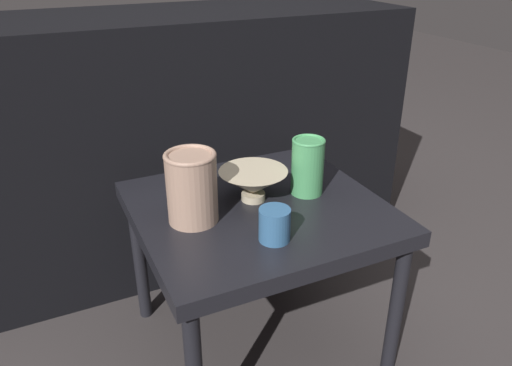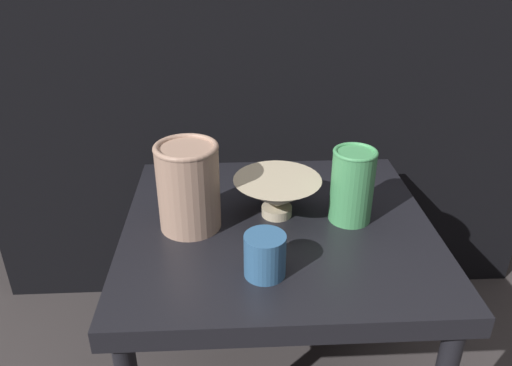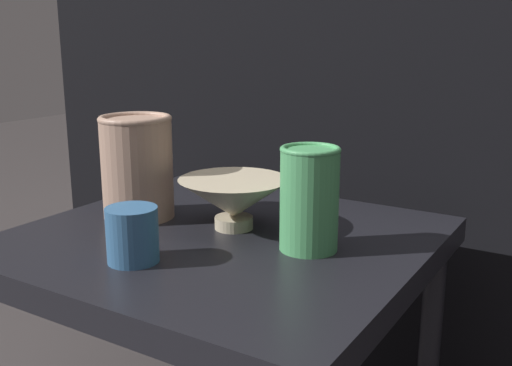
{
  "view_description": "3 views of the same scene",
  "coord_description": "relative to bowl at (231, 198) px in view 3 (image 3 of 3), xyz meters",
  "views": [
    {
      "loc": [
        -0.47,
        -0.97,
        1.03
      ],
      "look_at": [
        0.01,
        0.03,
        0.48
      ],
      "focal_mm": 35.0,
      "sensor_mm": 36.0,
      "label": 1
    },
    {
      "loc": [
        -0.09,
        -0.82,
        0.96
      ],
      "look_at": [
        -0.04,
        0.05,
        0.5
      ],
      "focal_mm": 35.0,
      "sensor_mm": 36.0,
      "label": 2
    },
    {
      "loc": [
        0.5,
        -0.71,
        0.74
      ],
      "look_at": [
        0.02,
        0.06,
        0.51
      ],
      "focal_mm": 42.0,
      "sensor_mm": 36.0,
      "label": 3
    }
  ],
  "objects": [
    {
      "name": "table",
      "position": [
        0.0,
        -0.03,
        -0.1
      ],
      "size": [
        0.6,
        0.56,
        0.44
      ],
      "color": "black",
      "rests_on": "ground_plane"
    },
    {
      "name": "couch_backdrop",
      "position": [
        0.0,
        0.56,
        -0.07
      ],
      "size": [
        1.46,
        0.5,
        0.83
      ],
      "color": "black",
      "rests_on": "ground_plane"
    },
    {
      "name": "bowl",
      "position": [
        0.0,
        0.0,
        0.0
      ],
      "size": [
        0.17,
        0.17,
        0.08
      ],
      "color": "#C1B293",
      "rests_on": "table"
    },
    {
      "name": "vase_textured_left",
      "position": [
        -0.16,
        -0.03,
        0.04
      ],
      "size": [
        0.12,
        0.12,
        0.17
      ],
      "color": "tan",
      "rests_on": "table"
    },
    {
      "name": "vase_colorful_right",
      "position": [
        0.15,
        -0.02,
        0.03
      ],
      "size": [
        0.08,
        0.08,
        0.15
      ],
      "color": "#47995B",
      "rests_on": "table"
    },
    {
      "name": "cup",
      "position": [
        -0.03,
        -0.19,
        -0.01
      ],
      "size": [
        0.07,
        0.07,
        0.07
      ],
      "color": "#33608E",
      "rests_on": "table"
    }
  ]
}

